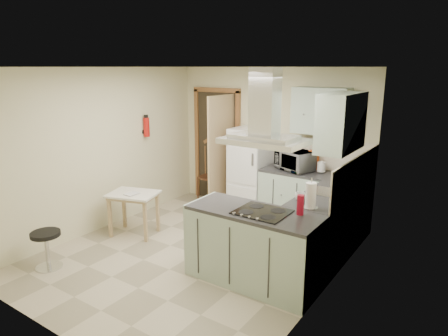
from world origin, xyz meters
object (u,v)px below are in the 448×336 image
Objects in this scene: fridge at (250,172)px; microwave at (295,160)px; peninsula at (254,247)px; stool at (47,250)px; extractor_hood at (264,141)px; bentwood_chair at (211,177)px; drop_leaf_table at (134,214)px.

microwave is (0.81, -0.01, 0.31)m from fridge.
peninsula reaches higher than stool.
extractor_hood is 3.28m from bentwood_chair.
stool is at bearing -153.20° from peninsula.
peninsula is at bearing 26.80° from stool.
fridge is 0.87m from microwave.
microwave is at bearing 104.51° from extractor_hood.
extractor_hood is 3.09m from stool.
peninsula is 2.20× the size of drop_leaf_table.
fridge reaches higher than peninsula.
drop_leaf_table is 0.72× the size of bentwood_chair.
fridge is 1.53× the size of bentwood_chair.
bentwood_chair is 3.25m from stool.
bentwood_chair is 1.82m from microwave.
bentwood_chair is (-0.91, 0.08, -0.26)m from fridge.
fridge is at bearing 43.51° from drop_leaf_table.
extractor_hood is at bearing -56.21° from fridge.
extractor_hood reaches higher than drop_leaf_table.
microwave is at bearing 11.95° from bentwood_chair.
fridge is 0.95m from bentwood_chair.
microwave reaches higher than drop_leaf_table.
drop_leaf_table is 2.64m from microwave.
extractor_hood is 0.92× the size of bentwood_chair.
drop_leaf_table is (-2.21, 0.18, -0.12)m from peninsula.
bentwood_chair is (-2.14, 2.06, 0.04)m from peninsula.
stool is (-2.44, -1.18, -1.48)m from extractor_hood.
extractor_hood is (1.32, -1.98, 0.97)m from fridge.
fridge reaches higher than drop_leaf_table.
bentwood_chair is 2.00× the size of stool.
extractor_hood is (0.10, 0.00, 1.27)m from peninsula.
bentwood_chair reaches higher than drop_leaf_table.
bentwood_chair is at bearing 69.97° from drop_leaf_table.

